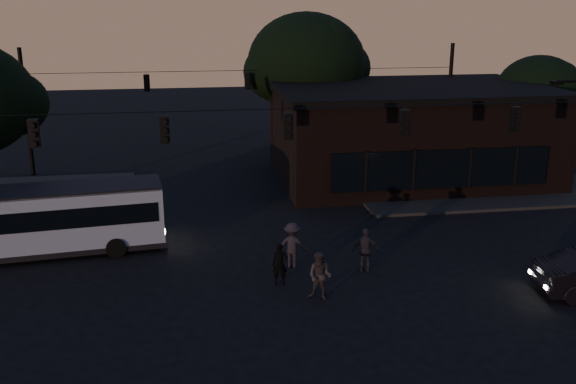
{
  "coord_description": "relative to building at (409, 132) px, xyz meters",
  "views": [
    {
      "loc": [
        -3.62,
        -19.18,
        9.95
      ],
      "look_at": [
        0.0,
        4.0,
        3.0
      ],
      "focal_mm": 40.0,
      "sensor_mm": 36.0,
      "label": 1
    }
  ],
  "objects": [
    {
      "name": "signal_rig_far",
      "position": [
        -9.0,
        4.03,
        1.5
      ],
      "size": [
        26.24,
        0.3,
        7.5
      ],
      "color": "black",
      "rests_on": "ground"
    },
    {
      "name": "pedestrian_c",
      "position": [
        -6.15,
        -13.02,
        -1.84
      ],
      "size": [
        1.05,
        0.5,
        1.73
      ],
      "primitive_type": "imported",
      "rotation": [
        0.0,
        0.0,
        3.06
      ],
      "color": "#26232B",
      "rests_on": "ground"
    },
    {
      "name": "ground",
      "position": [
        -9.0,
        -15.97,
        -2.71
      ],
      "size": [
        120.0,
        120.0,
        0.0
      ],
      "primitive_type": "plane",
      "color": "black",
      "rests_on": "ground"
    },
    {
      "name": "tree_right",
      "position": [
        9.0,
        2.03,
        1.93
      ],
      "size": [
        5.2,
        5.2,
        6.86
      ],
      "color": "black",
      "rests_on": "ground"
    },
    {
      "name": "pedestrian_d",
      "position": [
        -8.86,
        -12.17,
        -1.8
      ],
      "size": [
        1.32,
        1.0,
        1.81
      ],
      "primitive_type": "imported",
      "rotation": [
        0.0,
        0.0,
        2.82
      ],
      "color": "black",
      "rests_on": "ground"
    },
    {
      "name": "pedestrian_a",
      "position": [
        -9.57,
        -13.72,
        -1.92
      ],
      "size": [
        0.62,
        0.45,
        1.57
      ],
      "primitive_type": "imported",
      "rotation": [
        0.0,
        0.0,
        -0.14
      ],
      "color": "black",
      "rests_on": "ground"
    },
    {
      "name": "bus",
      "position": [
        -18.84,
        -9.35,
        -1.13
      ],
      "size": [
        10.17,
        3.43,
        2.8
      ],
      "rotation": [
        0.0,
        0.0,
        0.11
      ],
      "color": "#8797AC",
      "rests_on": "ground"
    },
    {
      "name": "sidewalk_far_right",
      "position": [
        3.0,
        -1.97,
        -2.63
      ],
      "size": [
        14.0,
        10.0,
        0.15
      ],
      "primitive_type": "cube",
      "color": "black",
      "rests_on": "ground"
    },
    {
      "name": "tree_behind",
      "position": [
        -5.0,
        6.03,
        3.48
      ],
      "size": [
        7.6,
        7.6,
        9.43
      ],
      "color": "black",
      "rests_on": "ground"
    },
    {
      "name": "signal_rig_near",
      "position": [
        -9.0,
        -11.97,
        1.74
      ],
      "size": [
        26.24,
        0.3,
        7.5
      ],
      "color": "black",
      "rests_on": "ground"
    },
    {
      "name": "building",
      "position": [
        0.0,
        0.0,
        0.0
      ],
      "size": [
        15.4,
        10.41,
        5.4
      ],
      "color": "black",
      "rests_on": "ground"
    },
    {
      "name": "pedestrian_b",
      "position": [
        -8.38,
        -15.14,
        -1.84
      ],
      "size": [
        1.06,
        1.0,
        1.73
      ],
      "primitive_type": "imported",
      "rotation": [
        0.0,
        0.0,
        -0.55
      ],
      "color": "#2E2A2A",
      "rests_on": "ground"
    }
  ]
}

